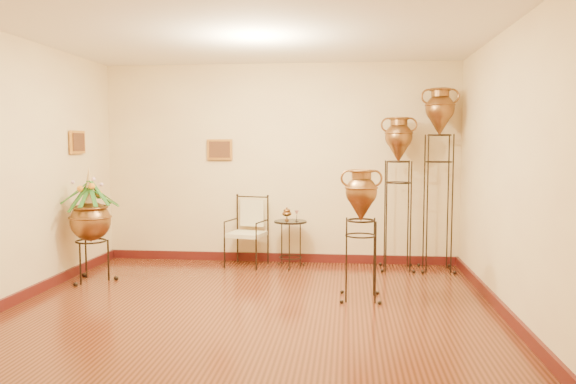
# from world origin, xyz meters

# --- Properties ---
(ground) EXTENTS (5.00, 5.00, 0.00)m
(ground) POSITION_xyz_m (0.00, 0.00, 0.00)
(ground) COLOR #632B17
(ground) RESTS_ON ground
(room_shell) EXTENTS (5.02, 5.02, 2.81)m
(room_shell) POSITION_xyz_m (-0.01, 0.01, 1.73)
(room_shell) COLOR beige
(room_shell) RESTS_ON ground
(amphora_tall) EXTENTS (0.49, 0.49, 2.43)m
(amphora_tall) POSITION_xyz_m (2.15, 2.15, 1.24)
(amphora_tall) COLOR black
(amphora_tall) RESTS_ON ground
(amphora_mid) EXTENTS (0.55, 0.55, 2.06)m
(amphora_mid) POSITION_xyz_m (1.63, 2.15, 1.04)
(amphora_mid) COLOR black
(amphora_mid) RESTS_ON ground
(amphora_short) EXTENTS (0.47, 0.47, 1.43)m
(amphora_short) POSITION_xyz_m (1.11, 0.63, 0.71)
(amphora_short) COLOR black
(amphora_short) RESTS_ON ground
(planter_urn) EXTENTS (0.80, 0.80, 1.44)m
(planter_urn) POSITION_xyz_m (-2.15, 1.10, 0.80)
(planter_urn) COLOR black
(planter_urn) RESTS_ON ground
(armchair) EXTENTS (0.64, 0.61, 0.96)m
(armchair) POSITION_xyz_m (-0.42, 2.15, 0.48)
(armchair) COLOR black
(armchair) RESTS_ON ground
(side_table) EXTENTS (0.45, 0.45, 0.80)m
(side_table) POSITION_xyz_m (0.19, 2.15, 0.33)
(side_table) COLOR black
(side_table) RESTS_ON ground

